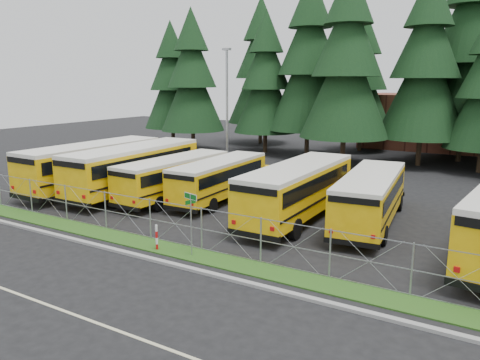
{
  "coord_description": "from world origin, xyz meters",
  "views": [
    {
      "loc": [
        10.67,
        -17.25,
        7.47
      ],
      "look_at": [
        -1.98,
        4.0,
        2.22
      ],
      "focal_mm": 35.0,
      "sensor_mm": 36.0,
      "label": 1
    }
  ],
  "objects_px": {
    "bus_0": "(98,167)",
    "bus_5": "(301,192)",
    "bus_1": "(139,170)",
    "bus_2": "(178,178)",
    "bus_3": "(222,180)",
    "bus_6": "(371,199)",
    "street_sign": "(191,211)",
    "striped_bollard": "(157,238)",
    "light_standard": "(227,105)"
  },
  "relations": [
    {
      "from": "bus_2",
      "to": "bus_6",
      "type": "relative_size",
      "value": 0.97
    },
    {
      "from": "bus_0",
      "to": "bus_6",
      "type": "bearing_deg",
      "value": 5.79
    },
    {
      "from": "street_sign",
      "to": "bus_6",
      "type": "bearing_deg",
      "value": 57.93
    },
    {
      "from": "bus_1",
      "to": "striped_bollard",
      "type": "distance_m",
      "value": 11.43
    },
    {
      "from": "bus_0",
      "to": "bus_2",
      "type": "xyz_separation_m",
      "value": [
        6.42,
        0.78,
        -0.28
      ]
    },
    {
      "from": "bus_1",
      "to": "light_standard",
      "type": "distance_m",
      "value": 11.51
    },
    {
      "from": "bus_1",
      "to": "bus_2",
      "type": "xyz_separation_m",
      "value": [
        3.16,
        0.19,
        -0.28
      ]
    },
    {
      "from": "bus_3",
      "to": "striped_bollard",
      "type": "xyz_separation_m",
      "value": [
        2.44,
        -9.19,
        -0.71
      ]
    },
    {
      "from": "bus_3",
      "to": "bus_2",
      "type": "bearing_deg",
      "value": -157.91
    },
    {
      "from": "bus_3",
      "to": "bus_6",
      "type": "bearing_deg",
      "value": -3.98
    },
    {
      "from": "bus_2",
      "to": "light_standard",
      "type": "distance_m",
      "value": 11.8
    },
    {
      "from": "street_sign",
      "to": "bus_0",
      "type": "bearing_deg",
      "value": 152.18
    },
    {
      "from": "bus_0",
      "to": "bus_3",
      "type": "bearing_deg",
      "value": 13.11
    },
    {
      "from": "bus_1",
      "to": "light_standard",
      "type": "height_order",
      "value": "light_standard"
    },
    {
      "from": "bus_1",
      "to": "bus_3",
      "type": "distance_m",
      "value": 5.99
    },
    {
      "from": "striped_bollard",
      "to": "bus_2",
      "type": "bearing_deg",
      "value": 122.45
    },
    {
      "from": "bus_1",
      "to": "light_standard",
      "type": "bearing_deg",
      "value": 87.9
    },
    {
      "from": "bus_0",
      "to": "bus_2",
      "type": "bearing_deg",
      "value": 7.91
    },
    {
      "from": "bus_3",
      "to": "light_standard",
      "type": "height_order",
      "value": "light_standard"
    },
    {
      "from": "bus_0",
      "to": "street_sign",
      "type": "relative_size",
      "value": 4.42
    },
    {
      "from": "bus_1",
      "to": "bus_3",
      "type": "xyz_separation_m",
      "value": [
        5.82,
        1.36,
        -0.32
      ]
    },
    {
      "from": "bus_1",
      "to": "bus_2",
      "type": "bearing_deg",
      "value": 2.44
    },
    {
      "from": "bus_5",
      "to": "striped_bollard",
      "type": "relative_size",
      "value": 9.74
    },
    {
      "from": "bus_0",
      "to": "striped_bollard",
      "type": "height_order",
      "value": "bus_0"
    },
    {
      "from": "bus_1",
      "to": "bus_5",
      "type": "height_order",
      "value": "bus_1"
    },
    {
      "from": "bus_0",
      "to": "bus_5",
      "type": "relative_size",
      "value": 1.06
    },
    {
      "from": "bus_0",
      "to": "bus_3",
      "type": "distance_m",
      "value": 9.29
    },
    {
      "from": "bus_1",
      "to": "bus_5",
      "type": "relative_size",
      "value": 1.06
    },
    {
      "from": "bus_2",
      "to": "striped_bollard",
      "type": "height_order",
      "value": "bus_2"
    },
    {
      "from": "street_sign",
      "to": "light_standard",
      "type": "bearing_deg",
      "value": 118.04
    },
    {
      "from": "bus_5",
      "to": "street_sign",
      "type": "height_order",
      "value": "bus_5"
    },
    {
      "from": "bus_2",
      "to": "bus_3",
      "type": "height_order",
      "value": "bus_2"
    },
    {
      "from": "bus_3",
      "to": "striped_bollard",
      "type": "height_order",
      "value": "bus_3"
    },
    {
      "from": "street_sign",
      "to": "striped_bollard",
      "type": "height_order",
      "value": "street_sign"
    },
    {
      "from": "street_sign",
      "to": "light_standard",
      "type": "distance_m",
      "value": 21.17
    },
    {
      "from": "bus_3",
      "to": "bus_6",
      "type": "height_order",
      "value": "bus_6"
    },
    {
      "from": "bus_6",
      "to": "bus_1",
      "type": "bearing_deg",
      "value": 177.51
    },
    {
      "from": "street_sign",
      "to": "light_standard",
      "type": "height_order",
      "value": "light_standard"
    },
    {
      "from": "bus_6",
      "to": "street_sign",
      "type": "xyz_separation_m",
      "value": [
        -5.38,
        -8.58,
        0.64
      ]
    },
    {
      "from": "bus_2",
      "to": "bus_0",
      "type": "bearing_deg",
      "value": -170.86
    },
    {
      "from": "bus_1",
      "to": "bus_3",
      "type": "bearing_deg",
      "value": 12.16
    },
    {
      "from": "bus_2",
      "to": "street_sign",
      "type": "height_order",
      "value": "street_sign"
    },
    {
      "from": "bus_3",
      "to": "bus_5",
      "type": "height_order",
      "value": "bus_5"
    },
    {
      "from": "bus_0",
      "to": "striped_bollard",
      "type": "bearing_deg",
      "value": -31.15
    },
    {
      "from": "street_sign",
      "to": "striped_bollard",
      "type": "bearing_deg",
      "value": -172.66
    },
    {
      "from": "bus_2",
      "to": "bus_6",
      "type": "distance_m",
      "value": 12.27
    },
    {
      "from": "bus_1",
      "to": "bus_0",
      "type": "bearing_deg",
      "value": -170.74
    },
    {
      "from": "bus_6",
      "to": "striped_bollard",
      "type": "xyz_separation_m",
      "value": [
        -7.14,
        -8.81,
        -0.79
      ]
    },
    {
      "from": "striped_bollard",
      "to": "light_standard",
      "type": "height_order",
      "value": "light_standard"
    },
    {
      "from": "bus_1",
      "to": "street_sign",
      "type": "bearing_deg",
      "value": -38.15
    }
  ]
}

